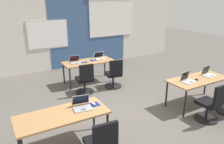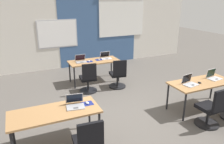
# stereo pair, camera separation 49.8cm
# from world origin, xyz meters

# --- Properties ---
(ground_plane) EXTENTS (24.00, 24.00, 0.00)m
(ground_plane) POSITION_xyz_m (0.00, 0.00, 0.00)
(ground_plane) COLOR #56514C
(back_wall_assembly) EXTENTS (10.00, 0.27, 2.80)m
(back_wall_assembly) POSITION_xyz_m (0.04, 4.20, 1.41)
(back_wall_assembly) COLOR silver
(back_wall_assembly) RESTS_ON ground
(desk_near_left) EXTENTS (1.60, 0.70, 0.72)m
(desk_near_left) POSITION_xyz_m (-1.75, -0.60, 0.66)
(desk_near_left) COLOR #A37547
(desk_near_left) RESTS_ON ground
(desk_near_right) EXTENTS (1.60, 0.70, 0.72)m
(desk_near_right) POSITION_xyz_m (1.75, -0.60, 0.66)
(desk_near_right) COLOR #A37547
(desk_near_right) RESTS_ON ground
(desk_far_center) EXTENTS (1.60, 0.70, 0.72)m
(desk_far_center) POSITION_xyz_m (0.00, 2.20, 0.66)
(desk_far_center) COLOR #A37547
(desk_far_center) RESTS_ON ground
(laptop_near_left_inner) EXTENTS (0.37, 0.36, 0.22)m
(laptop_near_left_inner) POSITION_xyz_m (-1.36, -0.56, 0.77)
(laptop_near_left_inner) COLOR #9E9EA3
(laptop_near_left_inner) RESTS_ON desk_near_left
(mousepad_near_left_inner) EXTENTS (0.22, 0.19, 0.00)m
(mousepad_near_left_inner) POSITION_xyz_m (-1.12, -0.56, 0.72)
(mousepad_near_left_inner) COLOR navy
(mousepad_near_left_inner) RESTS_ON desk_near_left
(mouse_near_left_inner) EXTENTS (0.07, 0.11, 0.03)m
(mouse_near_left_inner) POSITION_xyz_m (-1.12, -0.56, 0.74)
(mouse_near_left_inner) COLOR silver
(mouse_near_left_inner) RESTS_ON mousepad_near_left_inner
(laptop_near_right_end) EXTENTS (0.36, 0.30, 0.24)m
(laptop_near_right_end) POSITION_xyz_m (2.18, -0.55, 0.77)
(laptop_near_right_end) COLOR silver
(laptop_near_right_end) RESTS_ON desk_near_right
(laptop_near_right_inner) EXTENTS (0.37, 0.32, 0.24)m
(laptop_near_right_inner) POSITION_xyz_m (1.36, -0.60, 0.77)
(laptop_near_right_inner) COLOR #B7B7BC
(laptop_near_right_inner) RESTS_ON desk_near_right
(mouse_near_right_inner) EXTENTS (0.06, 0.10, 0.03)m
(mouse_near_right_inner) POSITION_xyz_m (1.63, -0.65, 0.74)
(mouse_near_right_inner) COLOR black
(mouse_near_right_inner) RESTS_ON desk_near_right
(chair_near_right_inner) EXTENTS (0.52, 0.54, 0.92)m
(chair_near_right_inner) POSITION_xyz_m (1.38, -1.30, 0.38)
(chair_near_right_inner) COLOR black
(chair_near_right_inner) RESTS_ON ground
(laptop_far_right) EXTENTS (0.36, 0.35, 0.22)m
(laptop_far_right) POSITION_xyz_m (0.45, 2.28, 0.77)
(laptop_far_right) COLOR silver
(laptop_far_right) RESTS_ON desk_far_center
(mousepad_far_right) EXTENTS (0.22, 0.19, 0.00)m
(mousepad_far_right) POSITION_xyz_m (0.18, 2.23, 0.72)
(mousepad_far_right) COLOR navy
(mousepad_far_right) RESTS_ON desk_far_center
(mouse_far_right) EXTENTS (0.07, 0.11, 0.03)m
(mouse_far_right) POSITION_xyz_m (0.18, 2.23, 0.74)
(mouse_far_right) COLOR silver
(mouse_far_right) RESTS_ON mousepad_far_right
(chair_far_right) EXTENTS (0.52, 0.57, 0.92)m
(chair_far_right) POSITION_xyz_m (0.49, 1.42, 0.38)
(chair_far_right) COLOR black
(chair_far_right) RESTS_ON ground
(laptop_far_left) EXTENTS (0.35, 0.34, 0.22)m
(laptop_far_left) POSITION_xyz_m (-0.42, 2.23, 0.77)
(laptop_far_left) COLOR #9E9EA3
(laptop_far_left) RESTS_ON desk_far_center
(mousepad_far_left) EXTENTS (0.22, 0.19, 0.00)m
(mousepad_far_left) POSITION_xyz_m (-0.18, 2.16, 0.72)
(mousepad_far_left) COLOR navy
(mousepad_far_left) RESTS_ON desk_far_center
(mouse_far_left) EXTENTS (0.08, 0.11, 0.03)m
(mouse_far_left) POSITION_xyz_m (-0.18, 2.16, 0.74)
(mouse_far_left) COLOR silver
(mouse_far_left) RESTS_ON mousepad_far_left
(chair_far_left) EXTENTS (0.52, 0.56, 0.92)m
(chair_far_left) POSITION_xyz_m (-0.45, 1.47, 0.38)
(chair_far_left) COLOR black
(chair_far_left) RESTS_ON ground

